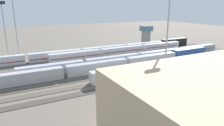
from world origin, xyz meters
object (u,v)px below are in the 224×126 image
object	(u,v)px
train_on_track_5	(123,63)
train_on_track_4	(138,57)
light_mast_0	(14,18)
maintenance_shed	(223,102)
train_on_track_0	(101,51)
train_on_track_8	(185,67)
train_on_track_7	(153,68)
control_tower	(146,34)
train_on_track_1	(123,51)
light_mast_2	(4,24)
light_mast_1	(169,17)

from	to	relation	value
train_on_track_5	train_on_track_4	distance (m)	11.56
light_mast_0	maintenance_shed	world-z (taller)	light_mast_0
train_on_track_5	train_on_track_0	bearing A→B (deg)	-94.86
train_on_track_8	train_on_track_7	xyz separation A→B (m)	(10.23, -5.00, -0.14)
light_mast_0	control_tower	size ratio (longest dim) A/B	2.54
train_on_track_1	light_mast_2	bearing A→B (deg)	-8.77
train_on_track_7	train_on_track_5	distance (m)	11.73
train_on_track_7	light_mast_2	world-z (taller)	light_mast_2
train_on_track_4	light_mast_2	distance (m)	55.82
light_mast_0	light_mast_1	size ratio (longest dim) A/B	0.91
train_on_track_7	train_on_track_8	bearing A→B (deg)	153.95
train_on_track_8	train_on_track_1	size ratio (longest dim) A/B	0.14
train_on_track_5	control_tower	size ratio (longest dim) A/B	7.85
train_on_track_8	train_on_track_4	bearing A→B (deg)	-73.47
train_on_track_0	control_tower	world-z (taller)	control_tower
train_on_track_5	light_mast_2	xyz separation A→B (m)	(38.56, -27.75, 14.04)
light_mast_1	control_tower	xyz separation A→B (m)	(-34.73, -55.92, -13.32)
train_on_track_4	light_mast_0	size ratio (longest dim) A/B	3.26
train_on_track_8	light_mast_2	bearing A→B (deg)	-37.90
train_on_track_5	light_mast_1	xyz separation A→B (m)	(-3.72, 18.60, 18.04)
train_on_track_8	light_mast_0	distance (m)	68.55
train_on_track_5	train_on_track_1	bearing A→B (deg)	-120.24
light_mast_0	light_mast_1	xyz separation A→B (m)	(-38.25, 46.53, 1.65)
train_on_track_7	light_mast_2	bearing A→B (deg)	-40.19
train_on_track_5	train_on_track_4	world-z (taller)	train_on_track_5
light_mast_2	maintenance_shed	size ratio (longest dim) A/B	0.62
train_on_track_8	train_on_track_7	world-z (taller)	train_on_track_8
light_mast_2	control_tower	xyz separation A→B (m)	(-77.01, -9.57, -9.32)
train_on_track_8	maintenance_shed	size ratio (longest dim) A/B	0.25
train_on_track_0	maintenance_shed	bearing A→B (deg)	83.85
train_on_track_5	light_mast_1	distance (m)	26.18
train_on_track_0	train_on_track_1	xyz separation A→B (m)	(-9.53, 5.00, -0.02)
light_mast_0	light_mast_1	distance (m)	60.26
train_on_track_1	light_mast_0	distance (m)	49.67
light_mast_2	maintenance_shed	bearing A→B (deg)	114.96
train_on_track_7	train_on_track_4	size ratio (longest dim) A/B	0.49
maintenance_shed	control_tower	world-z (taller)	maintenance_shed
light_mast_0	light_mast_2	size ratio (longest dim) A/B	1.17
maintenance_shed	control_tower	distance (m)	92.11
train_on_track_7	light_mast_0	xyz separation A→B (m)	(40.65, -37.93, 16.46)
train_on_track_7	light_mast_1	xyz separation A→B (m)	(2.41, 8.60, 18.11)
train_on_track_4	control_tower	xyz separation A→B (m)	(-28.03, -32.31, 4.80)
light_mast_2	train_on_track_0	bearing A→B (deg)	176.14
train_on_track_7	train_on_track_5	world-z (taller)	train_on_track_5
train_on_track_5	train_on_track_4	size ratio (longest dim) A/B	0.95
light_mast_1	train_on_track_1	bearing A→B (deg)	-101.62
train_on_track_0	light_mast_1	xyz separation A→B (m)	(-1.60, 43.60, 18.09)
train_on_track_0	train_on_track_8	bearing A→B (deg)	109.58
train_on_track_4	train_on_track_7	bearing A→B (deg)	74.02
train_on_track_0	train_on_track_4	distance (m)	21.65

